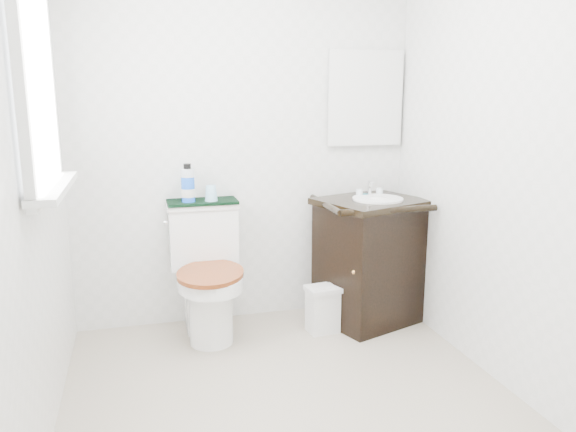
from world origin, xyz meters
name	(u,v)px	position (x,y,z in m)	size (l,w,h in m)	color
floor	(295,406)	(0.00, 0.00, 0.00)	(2.40, 2.40, 0.00)	#A59885
wall_back	(244,138)	(0.00, 1.20, 1.20)	(2.40, 2.40, 0.00)	silver
wall_front	(434,215)	(0.00, -1.20, 1.20)	(2.40, 2.40, 0.00)	silver
wall_left	(23,167)	(-1.10, 0.00, 1.20)	(2.40, 2.40, 0.00)	silver
wall_right	(512,152)	(1.10, 0.00, 1.20)	(2.40, 2.40, 0.00)	silver
window	(34,77)	(-1.07, 0.25, 1.55)	(0.02, 0.70, 0.90)	white
mirror	(365,98)	(0.82, 1.18, 1.45)	(0.50, 0.02, 0.60)	silver
toilet	(207,279)	(-0.29, 0.97, 0.36)	(0.47, 0.66, 0.81)	white
vanity	(370,258)	(0.77, 0.90, 0.43)	(0.76, 0.71, 0.92)	black
trash_bin	(323,309)	(0.41, 0.80, 0.15)	(0.22, 0.19, 0.30)	white
towel	(202,202)	(-0.29, 1.09, 0.82)	(0.43, 0.22, 0.02)	black
mouthwash_bottle	(188,185)	(-0.38, 1.06, 0.94)	(0.08, 0.08, 0.23)	blue
cup	(211,193)	(-0.24, 1.05, 0.88)	(0.08, 0.08, 0.10)	#94D1F2
soap_bar	(364,194)	(0.76, 1.02, 0.83)	(0.07, 0.05, 0.02)	#17606F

